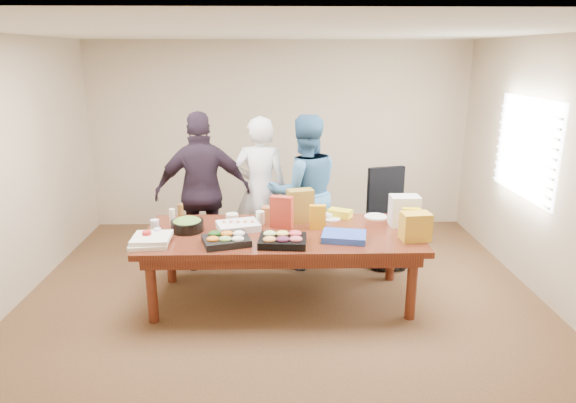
{
  "coord_description": "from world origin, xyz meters",
  "views": [
    {
      "loc": [
        -0.06,
        -4.87,
        2.5
      ],
      "look_at": [
        0.07,
        0.1,
        1.05
      ],
      "focal_mm": 31.48,
      "sensor_mm": 36.0,
      "label": 1
    }
  ],
  "objects_px": {
    "conference_table": "(282,266)",
    "sheet_cake": "(238,226)",
    "salad_bowl": "(187,226)",
    "person_right": "(304,192)",
    "office_chair": "(388,221)",
    "person_center": "(260,190)"
  },
  "relations": [
    {
      "from": "conference_table",
      "to": "person_center",
      "type": "height_order",
      "value": "person_center"
    },
    {
      "from": "person_center",
      "to": "sheet_cake",
      "type": "height_order",
      "value": "person_center"
    },
    {
      "from": "person_right",
      "to": "office_chair",
      "type": "bearing_deg",
      "value": 168.73
    },
    {
      "from": "person_center",
      "to": "salad_bowl",
      "type": "height_order",
      "value": "person_center"
    },
    {
      "from": "conference_table",
      "to": "sheet_cake",
      "type": "bearing_deg",
      "value": 168.37
    },
    {
      "from": "salad_bowl",
      "to": "person_right",
      "type": "bearing_deg",
      "value": 34.17
    },
    {
      "from": "conference_table",
      "to": "person_right",
      "type": "relative_size",
      "value": 1.52
    },
    {
      "from": "conference_table",
      "to": "salad_bowl",
      "type": "relative_size",
      "value": 8.33
    },
    {
      "from": "person_center",
      "to": "salad_bowl",
      "type": "relative_size",
      "value": 5.38
    },
    {
      "from": "salad_bowl",
      "to": "office_chair",
      "type": "bearing_deg",
      "value": 20.27
    },
    {
      "from": "office_chair",
      "to": "salad_bowl",
      "type": "height_order",
      "value": "office_chair"
    },
    {
      "from": "office_chair",
      "to": "sheet_cake",
      "type": "height_order",
      "value": "office_chair"
    },
    {
      "from": "office_chair",
      "to": "salad_bowl",
      "type": "distance_m",
      "value": 2.43
    },
    {
      "from": "conference_table",
      "to": "sheet_cake",
      "type": "relative_size",
      "value": 6.71
    },
    {
      "from": "person_right",
      "to": "salad_bowl",
      "type": "distance_m",
      "value": 1.52
    },
    {
      "from": "conference_table",
      "to": "sheet_cake",
      "type": "distance_m",
      "value": 0.62
    },
    {
      "from": "person_center",
      "to": "salad_bowl",
      "type": "bearing_deg",
      "value": 55.15
    },
    {
      "from": "conference_table",
      "to": "person_right",
      "type": "height_order",
      "value": "person_right"
    },
    {
      "from": "office_chair",
      "to": "salad_bowl",
      "type": "relative_size",
      "value": 3.35
    },
    {
      "from": "person_right",
      "to": "sheet_cake",
      "type": "height_order",
      "value": "person_right"
    },
    {
      "from": "person_center",
      "to": "person_right",
      "type": "xyz_separation_m",
      "value": [
        0.53,
        -0.16,
        0.02
      ]
    },
    {
      "from": "person_right",
      "to": "sheet_cake",
      "type": "distance_m",
      "value": 1.11
    }
  ]
}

